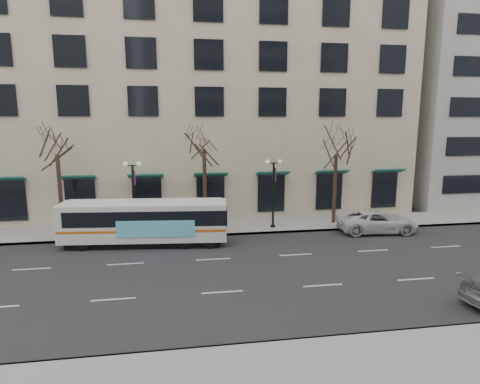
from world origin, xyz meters
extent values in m
plane|color=black|center=(0.00, 0.00, 0.00)|extent=(160.00, 160.00, 0.00)
cube|color=gray|center=(5.00, 9.00, 0.07)|extent=(80.00, 4.00, 0.15)
cube|color=tan|center=(-2.00, 21.00, 12.00)|extent=(40.00, 20.00, 24.00)
cylinder|color=black|center=(-10.00, 8.80, 2.87)|extent=(0.28, 0.28, 5.74)
cylinder|color=black|center=(0.00, 8.80, 2.97)|extent=(0.28, 0.28, 5.95)
cylinder|color=black|center=(10.00, 8.80, 2.73)|extent=(0.28, 0.28, 5.46)
cylinder|color=black|center=(-5.00, 8.20, 2.50)|extent=(0.16, 0.16, 5.00)
cylinder|color=black|center=(-5.00, 8.20, 0.15)|extent=(0.36, 0.36, 0.30)
cube|color=black|center=(-5.00, 8.20, 4.95)|extent=(0.90, 0.06, 0.06)
sphere|color=silver|center=(-5.45, 8.20, 5.05)|extent=(0.32, 0.32, 0.32)
sphere|color=silver|center=(-4.55, 8.20, 5.05)|extent=(0.32, 0.32, 0.32)
cube|color=#6F1D6C|center=(-4.88, 8.20, 4.10)|extent=(0.04, 0.45, 1.00)
cylinder|color=black|center=(5.00, 8.20, 2.50)|extent=(0.16, 0.16, 5.00)
cylinder|color=black|center=(5.00, 8.20, 0.15)|extent=(0.36, 0.36, 0.30)
cube|color=black|center=(5.00, 8.20, 4.95)|extent=(0.90, 0.06, 0.06)
sphere|color=silver|center=(4.55, 8.20, 5.05)|extent=(0.32, 0.32, 0.32)
sphere|color=silver|center=(5.45, 8.20, 5.05)|extent=(0.32, 0.32, 0.32)
cube|color=#6F1D6C|center=(5.12, 8.20, 4.10)|extent=(0.04, 0.45, 1.00)
cube|color=silver|center=(-4.14, 5.80, 1.61)|extent=(10.76, 3.31, 2.43)
cube|color=black|center=(-4.14, 5.80, 0.24)|extent=(9.89, 2.96, 0.40)
cube|color=black|center=(-3.88, 5.77, 1.99)|extent=(10.34, 3.31, 0.97)
cube|color=#CB6113|center=(-4.14, 5.80, 1.19)|extent=(10.66, 3.33, 0.16)
cube|color=#5FD0E7|center=(-3.38, 4.55, 1.37)|extent=(4.83, 0.53, 1.06)
cube|color=silver|center=(-4.14, 5.80, 2.85)|extent=(10.21, 3.03, 0.07)
cylinder|color=black|center=(-7.93, 5.15, 0.44)|extent=(0.90, 0.33, 0.88)
cylinder|color=black|center=(-7.73, 7.17, 0.44)|extent=(0.90, 0.33, 0.88)
cylinder|color=black|center=(-1.61, 4.53, 0.44)|extent=(0.90, 0.33, 0.88)
cylinder|color=black|center=(-1.41, 6.55, 0.44)|extent=(0.90, 0.33, 0.88)
cylinder|color=black|center=(-0.03, 4.38, 0.44)|extent=(0.90, 0.33, 0.88)
cylinder|color=black|center=(0.17, 6.40, 0.44)|extent=(0.90, 0.33, 0.88)
imported|color=silver|center=(12.28, 6.20, 0.79)|extent=(5.89, 3.09, 1.58)
camera|label=1|loc=(-1.96, -20.07, 8.09)|focal=30.00mm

